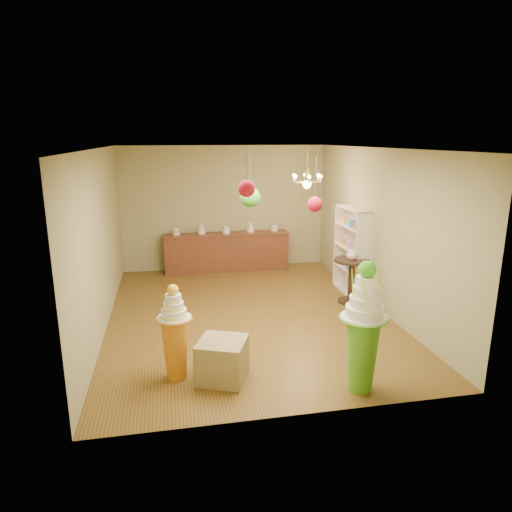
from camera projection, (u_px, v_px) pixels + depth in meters
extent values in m
plane|color=brown|center=(248.00, 314.00, 8.47)|extent=(6.50, 6.50, 0.00)
plane|color=white|center=(247.00, 148.00, 7.71)|extent=(6.50, 6.50, 0.00)
cube|color=tan|center=(224.00, 208.00, 11.18)|extent=(5.00, 0.04, 3.00)
cube|color=tan|center=(299.00, 295.00, 5.01)|extent=(5.00, 0.04, 3.00)
cube|color=tan|center=(100.00, 241.00, 7.63)|extent=(0.04, 6.50, 3.00)
cube|color=tan|center=(378.00, 230.00, 8.56)|extent=(0.04, 6.50, 3.00)
cone|color=#60BE29|center=(362.00, 354.00, 5.82)|extent=(0.53, 0.53, 0.99)
cylinder|color=white|center=(364.00, 317.00, 5.69)|extent=(0.71, 0.71, 0.03)
cylinder|color=white|center=(365.00, 311.00, 5.67)|extent=(0.58, 0.58, 0.13)
cylinder|color=white|center=(365.00, 301.00, 5.64)|extent=(0.48, 0.48, 0.13)
cylinder|color=white|center=(366.00, 292.00, 5.61)|extent=(0.39, 0.39, 0.13)
cylinder|color=white|center=(366.00, 282.00, 5.57)|extent=(0.32, 0.32, 0.13)
sphere|color=green|center=(367.00, 269.00, 5.54)|extent=(0.21, 0.21, 0.21)
cone|color=orange|center=(176.00, 348.00, 6.13)|extent=(0.42, 0.42, 0.86)
cylinder|color=white|center=(174.00, 318.00, 6.02)|extent=(0.50, 0.50, 0.03)
cylinder|color=white|center=(174.00, 313.00, 6.00)|extent=(0.38, 0.38, 0.10)
cylinder|color=white|center=(173.00, 306.00, 5.98)|extent=(0.30, 0.30, 0.10)
cylinder|color=white|center=(173.00, 298.00, 5.95)|extent=(0.24, 0.24, 0.10)
sphere|color=yellow|center=(173.00, 290.00, 5.92)|extent=(0.15, 0.15, 0.15)
cube|color=#948050|center=(222.00, 360.00, 6.13)|extent=(0.80, 0.80, 0.56)
cube|color=brown|center=(227.00, 252.00, 11.18)|extent=(3.00, 0.50, 0.90)
cube|color=brown|center=(226.00, 234.00, 11.06)|extent=(3.04, 0.54, 0.03)
cylinder|color=white|center=(176.00, 232.00, 10.82)|extent=(0.18, 0.18, 0.16)
cylinder|color=white|center=(201.00, 230.00, 10.92)|extent=(0.18, 0.18, 0.24)
cylinder|color=white|center=(226.00, 230.00, 11.04)|extent=(0.18, 0.18, 0.16)
cylinder|color=white|center=(250.00, 228.00, 11.14)|extent=(0.18, 0.18, 0.24)
cylinder|color=white|center=(274.00, 228.00, 11.26)|extent=(0.18, 0.18, 0.16)
cube|color=silver|center=(358.00, 251.00, 9.46)|extent=(0.04, 1.20, 1.80)
cube|color=silver|center=(350.00, 270.00, 9.53)|extent=(0.30, 1.14, 0.03)
cube|color=silver|center=(351.00, 249.00, 9.42)|extent=(0.30, 1.14, 0.03)
cube|color=silver|center=(352.00, 227.00, 9.31)|extent=(0.30, 1.14, 0.03)
cylinder|color=black|center=(349.00, 301.00, 9.07)|extent=(0.55, 0.55, 0.05)
cylinder|color=black|center=(350.00, 282.00, 8.97)|extent=(0.11, 0.11, 0.86)
cylinder|color=black|center=(352.00, 260.00, 8.86)|extent=(0.83, 0.83, 0.05)
imported|color=silver|center=(352.00, 254.00, 8.83)|extent=(0.28, 0.28, 0.22)
cylinder|color=#3B342A|center=(247.00, 171.00, 5.31)|extent=(0.01, 0.01, 0.41)
sphere|color=#A71125|center=(247.00, 189.00, 5.36)|extent=(0.20, 0.20, 0.20)
cylinder|color=#3B342A|center=(250.00, 174.00, 6.53)|extent=(0.01, 0.01, 0.66)
sphere|color=green|center=(250.00, 197.00, 6.62)|extent=(0.30, 0.30, 0.30)
cylinder|color=#3B342A|center=(316.00, 178.00, 6.09)|extent=(0.01, 0.01, 0.70)
sphere|color=#A71125|center=(315.00, 204.00, 6.18)|extent=(0.21, 0.21, 0.21)
cylinder|color=#D5C34B|center=(308.00, 159.00, 9.21)|extent=(0.02, 0.02, 0.50)
cylinder|color=#D5C34B|center=(307.00, 174.00, 9.29)|extent=(0.10, 0.10, 0.30)
sphere|color=#F9D989|center=(307.00, 184.00, 9.34)|extent=(0.18, 0.18, 0.18)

